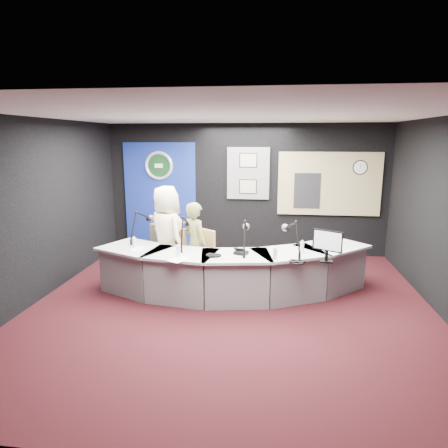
# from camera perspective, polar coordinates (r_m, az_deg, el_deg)

# --- Properties ---
(ground) EXTENTS (6.00, 6.00, 0.00)m
(ground) POSITION_cam_1_polar(r_m,az_deg,el_deg) (6.14, 0.95, -11.73)
(ground) COLOR black
(ground) RESTS_ON ground
(ceiling) EXTENTS (6.00, 6.00, 0.02)m
(ceiling) POSITION_cam_1_polar(r_m,az_deg,el_deg) (5.62, 1.05, 15.37)
(ceiling) COLOR silver
(ceiling) RESTS_ON ground
(wall_back) EXTENTS (6.00, 0.02, 2.80)m
(wall_back) POSITION_cam_1_polar(r_m,az_deg,el_deg) (8.67, 3.13, 4.94)
(wall_back) COLOR black
(wall_back) RESTS_ON ground
(wall_front) EXTENTS (6.00, 0.02, 2.80)m
(wall_front) POSITION_cam_1_polar(r_m,az_deg,el_deg) (2.86, -5.57, -10.15)
(wall_front) COLOR black
(wall_front) RESTS_ON ground
(wall_left) EXTENTS (0.02, 6.00, 2.80)m
(wall_left) POSITION_cam_1_polar(r_m,az_deg,el_deg) (6.73, -25.33, 1.70)
(wall_left) COLOR black
(wall_left) RESTS_ON ground
(broadcast_desk) EXTENTS (4.50, 1.90, 0.75)m
(broadcast_desk) POSITION_cam_1_polar(r_m,az_deg,el_deg) (6.52, 1.04, -6.74)
(broadcast_desk) COLOR #AFB1B4
(broadcast_desk) RESTS_ON ground
(backdrop_panel) EXTENTS (1.60, 0.05, 2.30)m
(backdrop_panel) POSITION_cam_1_polar(r_m,az_deg,el_deg) (8.99, -9.09, 4.10)
(backdrop_panel) COLOR navy
(backdrop_panel) RESTS_ON wall_back
(agency_seal) EXTENTS (0.63, 0.07, 0.63)m
(agency_seal) POSITION_cam_1_polar(r_m,az_deg,el_deg) (8.89, -9.30, 8.22)
(agency_seal) COLOR silver
(agency_seal) RESTS_ON backdrop_panel
(seal_center) EXTENTS (0.48, 0.01, 0.48)m
(seal_center) POSITION_cam_1_polar(r_m,az_deg,el_deg) (8.89, -9.30, 8.22)
(seal_center) COLOR #0E3415
(seal_center) RESTS_ON backdrop_panel
(pinboard) EXTENTS (0.90, 0.04, 1.10)m
(pinboard) POSITION_cam_1_polar(r_m,az_deg,el_deg) (8.60, 3.48, 7.22)
(pinboard) COLOR slate
(pinboard) RESTS_ON wall_back
(framed_photo_upper) EXTENTS (0.34, 0.02, 0.27)m
(framed_photo_upper) POSITION_cam_1_polar(r_m,az_deg,el_deg) (8.55, 3.49, 9.08)
(framed_photo_upper) COLOR gray
(framed_photo_upper) RESTS_ON pinboard
(framed_photo_lower) EXTENTS (0.34, 0.02, 0.27)m
(framed_photo_lower) POSITION_cam_1_polar(r_m,az_deg,el_deg) (8.60, 3.44, 5.35)
(framed_photo_lower) COLOR gray
(framed_photo_lower) RESTS_ON pinboard
(booth_window_frame) EXTENTS (2.12, 0.06, 1.32)m
(booth_window_frame) POSITION_cam_1_polar(r_m,az_deg,el_deg) (8.68, 14.78, 5.56)
(booth_window_frame) COLOR tan
(booth_window_frame) RESTS_ON wall_back
(booth_glow) EXTENTS (2.00, 0.02, 1.20)m
(booth_glow) POSITION_cam_1_polar(r_m,az_deg,el_deg) (8.67, 14.79, 5.56)
(booth_glow) COLOR beige
(booth_glow) RESTS_ON booth_window_frame
(equipment_rack) EXTENTS (0.55, 0.02, 0.75)m
(equipment_rack) POSITION_cam_1_polar(r_m,az_deg,el_deg) (8.62, 11.78, 4.66)
(equipment_rack) COLOR black
(equipment_rack) RESTS_ON booth_window_frame
(wall_clock) EXTENTS (0.28, 0.01, 0.28)m
(wall_clock) POSITION_cam_1_polar(r_m,az_deg,el_deg) (8.72, 18.88, 7.66)
(wall_clock) COLOR white
(wall_clock) RESTS_ON booth_window_frame
(armchair_left) EXTENTS (0.82, 0.82, 1.03)m
(armchair_left) POSITION_cam_1_polar(r_m,az_deg,el_deg) (7.05, -8.10, -4.19)
(armchair_left) COLOR tan
(armchair_left) RESTS_ON ground
(armchair_right) EXTENTS (0.69, 0.69, 0.87)m
(armchair_right) POSITION_cam_1_polar(r_m,az_deg,el_deg) (6.84, -4.07, -5.30)
(armchair_right) COLOR tan
(armchair_right) RESTS_ON ground
(draped_jacket) EXTENTS (0.45, 0.39, 0.70)m
(draped_jacket) POSITION_cam_1_polar(r_m,az_deg,el_deg) (7.25, -9.09, -2.91)
(draped_jacket) COLOR #666256
(draped_jacket) RESTS_ON armchair_left
(person_man) EXTENTS (0.98, 0.97, 1.70)m
(person_man) POSITION_cam_1_polar(r_m,az_deg,el_deg) (6.96, -8.18, -1.54)
(person_man) COLOR #FEECCB
(person_man) RESTS_ON ground
(person_woman) EXTENTS (0.62, 0.62, 1.45)m
(person_woman) POSITION_cam_1_polar(r_m,az_deg,el_deg) (6.76, -4.11, -2.96)
(person_woman) COLOR olive
(person_woman) RESTS_ON ground
(computer_monitor) EXTENTS (0.39, 0.24, 0.30)m
(computer_monitor) POSITION_cam_1_polar(r_m,az_deg,el_deg) (5.83, 14.54, -2.29)
(computer_monitor) COLOR black
(computer_monitor) RESTS_ON broadcast_desk
(desk_phone) EXTENTS (0.23, 0.21, 0.05)m
(desk_phone) POSITION_cam_1_polar(r_m,az_deg,el_deg) (6.11, 2.45, -4.10)
(desk_phone) COLOR black
(desk_phone) RESTS_ON broadcast_desk
(headphones_near) EXTENTS (0.23, 0.23, 0.04)m
(headphones_near) POSITION_cam_1_polar(r_m,az_deg,el_deg) (5.80, 10.43, -5.28)
(headphones_near) COLOR black
(headphones_near) RESTS_ON broadcast_desk
(headphones_far) EXTENTS (0.22, 0.22, 0.04)m
(headphones_far) POSITION_cam_1_polar(r_m,az_deg,el_deg) (6.00, -1.48, -4.48)
(headphones_far) COLOR black
(headphones_far) RESTS_ON broadcast_desk
(paper_stack) EXTENTS (0.26, 0.32, 0.00)m
(paper_stack) POSITION_cam_1_polar(r_m,az_deg,el_deg) (6.55, -12.25, -3.46)
(paper_stack) COLOR white
(paper_stack) RESTS_ON broadcast_desk
(notepad) EXTENTS (0.33, 0.38, 0.00)m
(notepad) POSITION_cam_1_polar(r_m,az_deg,el_deg) (5.89, -6.50, -5.04)
(notepad) COLOR white
(notepad) RESTS_ON broadcast_desk
(boom_mic_a) EXTENTS (0.29, 0.72, 0.60)m
(boom_mic_a) POSITION_cam_1_polar(r_m,az_deg,el_deg) (6.98, -11.74, 0.03)
(boom_mic_a) COLOR black
(boom_mic_a) RESTS_ON broadcast_desk
(boom_mic_b) EXTENTS (0.16, 0.74, 0.60)m
(boom_mic_b) POSITION_cam_1_polar(r_m,az_deg,el_deg) (6.44, -5.64, -0.78)
(boom_mic_b) COLOR black
(boom_mic_b) RESTS_ON broadcast_desk
(boom_mic_c) EXTENTS (0.16, 0.74, 0.60)m
(boom_mic_c) POSITION_cam_1_polar(r_m,az_deg,el_deg) (6.15, 3.05, -1.36)
(boom_mic_c) COLOR black
(boom_mic_c) RESTS_ON broadcast_desk
(boom_mic_d) EXTENTS (0.32, 0.71, 0.60)m
(boom_mic_d) POSITION_cam_1_polar(r_m,az_deg,el_deg) (6.16, 9.73, -1.49)
(boom_mic_d) COLOR black
(boom_mic_d) RESTS_ON broadcast_desk
(water_bottles) EXTENTS (3.31, 0.55, 0.18)m
(water_bottles) POSITION_cam_1_polar(r_m,az_deg,el_deg) (6.11, 1.30, -3.46)
(water_bottles) COLOR silver
(water_bottles) RESTS_ON broadcast_desk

